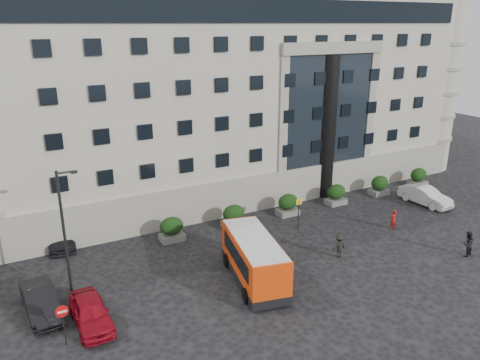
% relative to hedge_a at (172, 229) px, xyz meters
% --- Properties ---
extents(ground, '(120.00, 120.00, 0.00)m').
position_rel_hedge_a_xyz_m(ground, '(4.00, -7.80, -0.93)').
color(ground, black).
rests_on(ground, ground).
extents(civic_building, '(44.00, 24.00, 18.00)m').
position_rel_hedge_a_xyz_m(civic_building, '(10.00, 14.20, 8.07)').
color(civic_building, '#A69F93').
rests_on(civic_building, ground).
extents(entrance_column, '(1.80, 1.80, 13.00)m').
position_rel_hedge_a_xyz_m(entrance_column, '(16.00, 2.50, 5.57)').
color(entrance_column, black).
rests_on(entrance_column, ground).
extents(hedge_a, '(1.80, 1.26, 1.84)m').
position_rel_hedge_a_xyz_m(hedge_a, '(0.00, 0.00, 0.00)').
color(hedge_a, '#595956').
rests_on(hedge_a, ground).
extents(hedge_b, '(1.80, 1.26, 1.84)m').
position_rel_hedge_a_xyz_m(hedge_b, '(5.20, 0.00, 0.00)').
color(hedge_b, '#595956').
rests_on(hedge_b, ground).
extents(hedge_c, '(1.80, 1.26, 1.84)m').
position_rel_hedge_a_xyz_m(hedge_c, '(10.40, 0.00, 0.00)').
color(hedge_c, '#595956').
rests_on(hedge_c, ground).
extents(hedge_d, '(1.80, 1.26, 1.84)m').
position_rel_hedge_a_xyz_m(hedge_d, '(15.60, 0.00, 0.00)').
color(hedge_d, '#595956').
rests_on(hedge_d, ground).
extents(hedge_e, '(1.80, 1.26, 1.84)m').
position_rel_hedge_a_xyz_m(hedge_e, '(20.80, 0.00, 0.00)').
color(hedge_e, '#595956').
rests_on(hedge_e, ground).
extents(hedge_f, '(1.80, 1.26, 1.84)m').
position_rel_hedge_a_xyz_m(hedge_f, '(26.00, 0.00, 0.00)').
color(hedge_f, '#595956').
rests_on(hedge_f, ground).
extents(street_lamp, '(1.16, 0.18, 8.00)m').
position_rel_hedge_a_xyz_m(street_lamp, '(-7.94, -4.80, 3.44)').
color(street_lamp, '#262628').
rests_on(street_lamp, ground).
extents(bus_stop_sign, '(0.50, 0.08, 2.52)m').
position_rel_hedge_a_xyz_m(bus_stop_sign, '(9.50, -2.80, 0.80)').
color(bus_stop_sign, '#262628').
rests_on(bus_stop_sign, ground).
extents(no_entry_sign, '(0.64, 0.16, 2.32)m').
position_rel_hedge_a_xyz_m(no_entry_sign, '(-9.00, -8.84, 0.72)').
color(no_entry_sign, '#262628').
rests_on(no_entry_sign, ground).
extents(minibus, '(3.85, 7.34, 2.92)m').
position_rel_hedge_a_xyz_m(minibus, '(2.51, -7.91, 0.68)').
color(minibus, '#EB3E0B').
rests_on(minibus, ground).
extents(red_truck, '(3.31, 6.13, 3.16)m').
position_rel_hedge_a_xyz_m(red_truck, '(-8.35, 5.23, 0.69)').
color(red_truck, maroon).
rests_on(red_truck, ground).
extents(parked_car_a, '(1.87, 4.48, 1.52)m').
position_rel_hedge_a_xyz_m(parked_car_a, '(-7.50, -7.72, -0.17)').
color(parked_car_a, maroon).
rests_on(parked_car_a, ground).
extents(parked_car_b, '(1.93, 4.74, 1.53)m').
position_rel_hedge_a_xyz_m(parked_car_b, '(-9.74, -5.31, -0.16)').
color(parked_car_b, black).
rests_on(parked_car_b, ground).
extents(parked_car_c, '(2.10, 4.64, 1.32)m').
position_rel_hedge_a_xyz_m(parked_car_c, '(-7.50, 3.14, -0.27)').
color(parked_car_c, black).
rests_on(parked_car_c, ground).
extents(white_taxi, '(2.04, 4.95, 1.60)m').
position_rel_hedge_a_xyz_m(white_taxi, '(22.62, -3.81, -0.13)').
color(white_taxi, silver).
rests_on(white_taxi, ground).
extents(pedestrian_a, '(0.59, 0.39, 1.61)m').
position_rel_hedge_a_xyz_m(pedestrian_a, '(16.07, -6.37, -0.12)').
color(pedestrian_a, '#A31410').
rests_on(pedestrian_a, ground).
extents(pedestrian_b, '(1.01, 0.86, 1.83)m').
position_rel_hedge_a_xyz_m(pedestrian_b, '(17.24, -12.12, -0.02)').
color(pedestrian_b, black).
rests_on(pedestrian_b, ground).
extents(pedestrian_c, '(1.14, 0.70, 1.71)m').
position_rel_hedge_a_xyz_m(pedestrian_c, '(9.25, -8.01, -0.08)').
color(pedestrian_c, black).
rests_on(pedestrian_c, ground).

